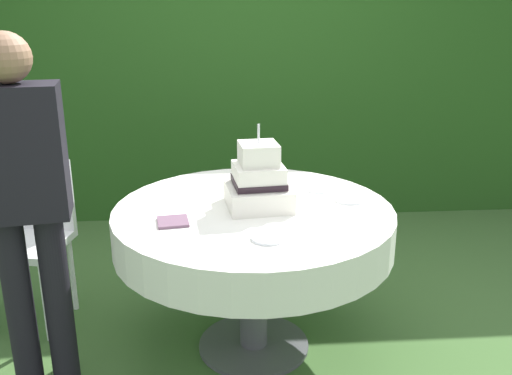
{
  "coord_description": "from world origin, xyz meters",
  "views": [
    {
      "loc": [
        -0.18,
        -2.52,
        1.72
      ],
      "look_at": [
        0.01,
        0.01,
        0.86
      ],
      "focal_mm": 39.82,
      "sensor_mm": 36.0,
      "label": 1
    }
  ],
  "objects": [
    {
      "name": "ground_plane",
      "position": [
        0.0,
        0.0,
        0.0
      ],
      "size": [
        20.0,
        20.0,
        0.0
      ],
      "primitive_type": "plane",
      "color": "#3D602D"
    },
    {
      "name": "foliage_hedge",
      "position": [
        0.0,
        2.1,
        1.22
      ],
      "size": [
        6.68,
        0.56,
        2.43
      ],
      "primitive_type": "cube",
      "color": "#234C19",
      "rests_on": "ground_plane"
    },
    {
      "name": "serving_plate_left",
      "position": [
        0.35,
        0.23,
        0.77
      ],
      "size": [
        0.11,
        0.11,
        0.01
      ],
      "primitive_type": "cylinder",
      "color": "white",
      "rests_on": "cake_table"
    },
    {
      "name": "serving_plate_far",
      "position": [
        0.48,
        0.07,
        0.77
      ],
      "size": [
        0.15,
        0.15,
        0.01
      ],
      "primitive_type": "cylinder",
      "color": "white",
      "rests_on": "cake_table"
    },
    {
      "name": "serving_plate_near",
      "position": [
        0.03,
        -0.37,
        0.77
      ],
      "size": [
        0.14,
        0.14,
        0.01
      ],
      "primitive_type": "cylinder",
      "color": "white",
      "rests_on": "cake_table"
    },
    {
      "name": "napkin_stack",
      "position": [
        -0.37,
        -0.16,
        0.77
      ],
      "size": [
        0.15,
        0.15,
        0.01
      ],
      "primitive_type": "cube",
      "rotation": [
        0.0,
        0.0,
        0.14
      ],
      "color": "#6B4C60",
      "rests_on": "cake_table"
    },
    {
      "name": "standing_person",
      "position": [
        -0.96,
        -0.26,
        0.93
      ],
      "size": [
        0.39,
        0.25,
        1.6
      ],
      "color": "black",
      "rests_on": "ground_plane"
    },
    {
      "name": "serving_plate_right",
      "position": [
        0.03,
        0.47,
        0.77
      ],
      "size": [
        0.12,
        0.12,
        0.01
      ],
      "primitive_type": "cylinder",
      "color": "white",
      "rests_on": "cake_table"
    },
    {
      "name": "wedding_cake",
      "position": [
        0.03,
        0.03,
        0.89
      ],
      "size": [
        0.33,
        0.33,
        0.4
      ],
      "color": "white",
      "rests_on": "cake_table"
    },
    {
      "name": "garden_chair",
      "position": [
        -1.17,
        0.4,
        0.54
      ],
      "size": [
        0.47,
        0.47,
        0.89
      ],
      "color": "white",
      "rests_on": "ground_plane"
    },
    {
      "name": "cake_table",
      "position": [
        0.0,
        0.0,
        0.66
      ],
      "size": [
        1.34,
        1.34,
        0.76
      ],
      "color": "#4C4C51",
      "rests_on": "ground_plane"
    }
  ]
}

